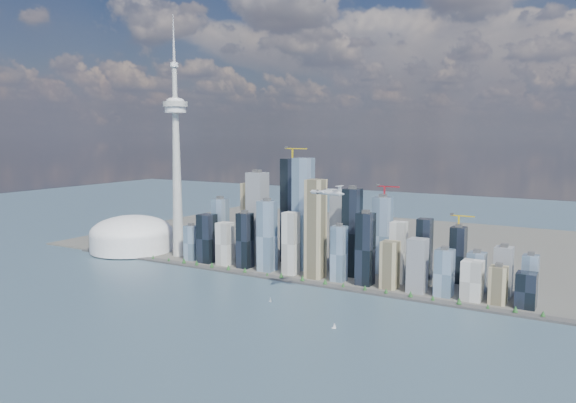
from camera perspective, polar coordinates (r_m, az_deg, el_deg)
The scene contains 10 objects.
ground at distance 935.87m, azimuth -9.62°, elevation -11.11°, with size 4000.00×4000.00×0.00m, color #304755.
seawall at distance 1130.66m, azimuth -1.44°, elevation -7.75°, with size 1100.00×22.00×4.00m, color #383838.
land at distance 1523.27m, azimuth 7.46°, elevation -4.01°, with size 1400.00×900.00×3.00m, color #4C4C47.
shoreline_trees at distance 1128.97m, azimuth -1.44°, elevation -7.42°, with size 960.53×7.20×8.80m.
skyscraper_cluster at distance 1159.69m, azimuth 3.32°, elevation -3.46°, with size 736.00×142.00×256.65m.
needle_tower at distance 1322.31m, azimuth -11.27°, elevation 4.50°, with size 56.00×56.00×550.50m.
dome_stadium at distance 1432.28m, azimuth -15.57°, elevation -3.36°, with size 200.00×200.00×86.00m.
airplane at distance 919.43m, azimuth 3.93°, elevation 0.94°, with size 67.24×59.60×16.39m.
sailboat_west at distance 856.36m, azimuth 4.71°, elevation -12.54°, with size 7.06×2.97×9.75m.
sailboat_east at distance 981.68m, azimuth -1.81°, elevation -9.99°, with size 6.25×3.25×8.73m.
Camera 1 is at (572.34, -682.40, 287.40)m, focal length 35.00 mm.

